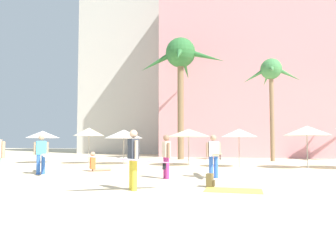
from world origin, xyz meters
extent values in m
plane|color=beige|center=(0.00, 0.00, 0.00)|extent=(120.00, 120.00, 0.00)
cube|color=pink|center=(4.95, 27.97, 9.65)|extent=(19.17, 10.57, 19.31)
cube|color=#BCB7AD|center=(-9.51, 35.13, 18.43)|extent=(15.30, 11.68, 36.86)
cylinder|color=#896B4C|center=(5.35, 18.11, 3.47)|extent=(0.32, 0.32, 6.95)
sphere|color=#428447|center=(5.35, 18.11, 6.95)|extent=(1.58, 1.58, 1.58)
cone|color=#428447|center=(6.60, 18.19, 6.47)|extent=(1.89, 0.47, 1.25)
cone|color=#428447|center=(5.12, 19.34, 6.50)|extent=(0.69, 1.92, 1.20)
cone|color=#428447|center=(4.12, 18.11, 6.46)|extent=(1.86, 0.36, 1.28)
cone|color=#428447|center=(5.29, 16.80, 6.62)|extent=(0.44, 1.96, 0.98)
cylinder|color=brown|center=(-1.80, 19.16, 4.50)|extent=(0.53, 0.53, 9.00)
sphere|color=#2D6B33|center=(-1.80, 19.16, 9.00)|extent=(2.51, 2.51, 2.51)
cone|color=#2D6B33|center=(0.33, 19.12, 8.51)|extent=(3.19, 0.61, 1.50)
cone|color=#2D6B33|center=(-1.72, 21.15, 8.21)|extent=(0.68, 3.03, 2.06)
cone|color=#2D6B33|center=(-3.85, 19.13, 8.30)|extent=(3.09, 0.60, 1.90)
cone|color=#2D6B33|center=(-1.55, 17.13, 8.29)|extent=(0.94, 3.12, 1.92)
cylinder|color=gray|center=(-4.28, 12.55, 1.10)|extent=(0.06, 0.06, 2.21)
cone|color=white|center=(-4.28, 12.55, 1.93)|extent=(2.44, 2.44, 0.55)
cylinder|color=gray|center=(-10.04, 12.36, 1.09)|extent=(0.06, 0.06, 2.17)
cone|color=white|center=(-10.04, 12.36, 1.94)|extent=(2.19, 2.19, 0.47)
cylinder|color=gray|center=(2.90, 11.92, 1.08)|extent=(0.06, 0.06, 2.16)
cone|color=white|center=(2.90, 11.92, 1.94)|extent=(2.03, 2.03, 0.45)
cylinder|color=gray|center=(-0.07, 12.50, 1.11)|extent=(0.06, 0.06, 2.21)
cone|color=beige|center=(-0.07, 12.50, 1.97)|extent=(2.67, 2.67, 0.47)
cylinder|color=gray|center=(6.48, 11.92, 1.14)|extent=(0.06, 0.06, 2.29)
cone|color=beige|center=(6.48, 11.92, 2.03)|extent=(2.44, 2.44, 0.51)
cylinder|color=gray|center=(-6.70, 12.51, 1.18)|extent=(0.06, 0.06, 2.36)
cone|color=beige|center=(-6.70, 12.51, 2.09)|extent=(2.01, 2.01, 0.54)
cube|color=#F4CC4C|center=(2.69, 3.31, 0.01)|extent=(1.64, 0.98, 0.01)
cube|color=brown|center=(1.97, 3.84, 0.21)|extent=(0.22, 0.32, 0.42)
cube|color=brown|center=(2.09, 3.82, 0.13)|extent=(0.09, 0.22, 0.18)
cylinder|color=tan|center=(-3.73, 8.14, 0.08)|extent=(0.79, 0.64, 0.16)
cylinder|color=tan|center=(-3.61, 7.98, 0.08)|extent=(0.79, 0.64, 0.16)
cube|color=orange|center=(-4.01, 7.80, 0.40)|extent=(0.42, 0.45, 0.57)
sphere|color=tan|center=(-4.01, 7.80, 0.83)|extent=(0.34, 0.34, 0.24)
cylinder|color=gold|center=(-0.07, 2.62, 0.45)|extent=(0.23, 0.23, 0.90)
cylinder|color=gold|center=(-0.20, 2.77, 0.45)|extent=(0.23, 0.23, 0.90)
cube|color=#333842|center=(-0.13, 2.69, 1.20)|extent=(0.42, 0.45, 0.59)
sphere|color=#D1A889|center=(-0.13, 2.69, 1.63)|extent=(0.34, 0.34, 0.24)
cylinder|color=#D1A889|center=(0.03, 2.50, 1.16)|extent=(0.14, 0.14, 0.56)
cylinder|color=#D1A889|center=(-0.29, 2.89, 1.16)|extent=(0.14, 0.14, 0.56)
ellipsoid|color=#B2B2B7|center=(-0.13, 2.39, 0.90)|extent=(2.35, 1.63, 0.30)
ellipsoid|color=#C93D91|center=(-0.13, 2.39, 0.90)|extent=(2.37, 1.66, 0.27)
cube|color=black|center=(0.73, 2.94, 0.68)|extent=(0.11, 0.08, 0.19)
cylinder|color=blue|center=(1.81, 6.25, 0.42)|extent=(0.21, 0.21, 0.84)
cylinder|color=blue|center=(1.99, 6.33, 0.42)|extent=(0.21, 0.21, 0.84)
cube|color=white|center=(1.90, 6.29, 1.14)|extent=(0.45, 0.36, 0.59)
sphere|color=tan|center=(1.90, 6.29, 1.57)|extent=(0.32, 0.32, 0.24)
cylinder|color=tan|center=(1.67, 6.19, 1.10)|extent=(0.13, 0.13, 0.56)
cylinder|color=tan|center=(2.13, 6.39, 1.10)|extent=(0.13, 0.13, 0.56)
ellipsoid|color=beige|center=(1.90, 6.59, 0.90)|extent=(1.04, 2.74, 0.24)
ellipsoid|color=#CD3891|center=(1.90, 6.59, 0.90)|extent=(1.07, 2.75, 0.21)
cube|color=black|center=(2.20, 5.52, 0.85)|extent=(0.05, 0.11, 0.19)
cylinder|color=blue|center=(-5.46, 6.03, 0.43)|extent=(0.23, 0.23, 0.86)
cylinder|color=blue|center=(-5.61, 5.90, 0.43)|extent=(0.23, 0.23, 0.86)
cube|color=#4CB2DB|center=(-5.53, 5.97, 1.16)|extent=(0.45, 0.42, 0.59)
sphere|color=tan|center=(-5.53, 5.97, 1.59)|extent=(0.34, 0.34, 0.24)
cylinder|color=tan|center=(-5.34, 6.13, 1.12)|extent=(0.14, 0.14, 0.56)
cylinder|color=tan|center=(-5.73, 5.81, 1.12)|extent=(0.14, 0.14, 0.56)
ellipsoid|color=beige|center=(-5.53, 6.27, 0.90)|extent=(2.11, 2.63, 0.31)
ellipsoid|color=#411E8D|center=(-5.53, 6.27, 0.90)|extent=(2.13, 2.65, 0.28)
cube|color=black|center=(-6.27, 7.24, 0.88)|extent=(0.08, 0.10, 0.19)
cylinder|color=#B7337F|center=(0.09, 5.75, 0.41)|extent=(0.22, 0.22, 0.83)
cylinder|color=#B7337F|center=(0.21, 5.59, 0.41)|extent=(0.22, 0.22, 0.83)
cube|color=beige|center=(0.15, 5.67, 1.13)|extent=(0.41, 0.45, 0.60)
sphere|color=#936B51|center=(0.15, 5.67, 1.57)|extent=(0.33, 0.33, 0.24)
cylinder|color=#936B51|center=(0.01, 5.87, 1.09)|extent=(0.14, 0.14, 0.57)
cylinder|color=#936B51|center=(0.29, 5.46, 1.09)|extent=(0.14, 0.14, 0.57)
cylinder|color=tan|center=(-4.12, 2.19, 1.16)|extent=(0.14, 0.14, 0.52)
camera|label=1|loc=(2.84, -5.67, 1.38)|focal=32.37mm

